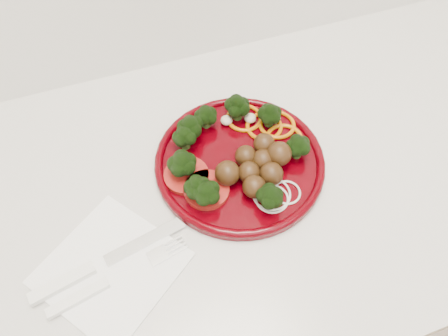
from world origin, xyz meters
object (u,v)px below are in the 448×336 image
object	(u,v)px
fork	(95,289)
knife	(90,269)
plate	(238,158)
napkin	(111,268)

from	to	relation	value
fork	knife	bearing A→B (deg)	83.00
plate	fork	distance (m)	0.28
napkin	fork	size ratio (longest dim) A/B	0.84
knife	fork	xyz separation A→B (m)	(0.00, -0.03, -0.00)
knife	fork	size ratio (longest dim) A/B	1.13
plate	napkin	size ratio (longest dim) A/B	1.62
napkin	knife	distance (m)	0.03
napkin	knife	world-z (taller)	knife
plate	fork	bearing A→B (deg)	-152.61
napkin	knife	bearing A→B (deg)	169.01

